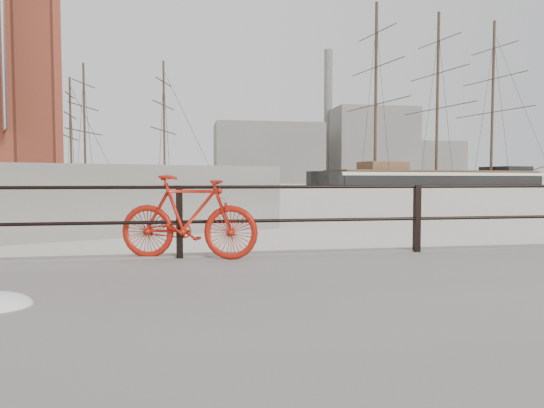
{
  "coord_description": "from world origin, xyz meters",
  "views": [
    {
      "loc": [
        -3.35,
        -6.92,
        1.45
      ],
      "look_at": [
        -1.93,
        1.5,
        1.0
      ],
      "focal_mm": 32.0,
      "sensor_mm": 36.0,
      "label": 1
    }
  ],
  "objects_px": {
    "schooner_left": "(35,189)",
    "schooner_mid": "(125,188)",
    "bicycle": "(189,217)",
    "barque_black": "(436,186)"
  },
  "relations": [
    {
      "from": "schooner_left",
      "to": "schooner_mid",
      "type": "bearing_deg",
      "value": 29.47
    },
    {
      "from": "schooner_mid",
      "to": "schooner_left",
      "type": "height_order",
      "value": "schooner_mid"
    },
    {
      "from": "bicycle",
      "to": "barque_black",
      "type": "height_order",
      "value": "barque_black"
    },
    {
      "from": "bicycle",
      "to": "schooner_mid",
      "type": "relative_size",
      "value": 0.07
    },
    {
      "from": "bicycle",
      "to": "barque_black",
      "type": "relative_size",
      "value": 0.03
    },
    {
      "from": "bicycle",
      "to": "schooner_mid",
      "type": "xyz_separation_m",
      "value": [
        -10.21,
        72.75,
        -0.92
      ]
    },
    {
      "from": "bicycle",
      "to": "barque_black",
      "type": "bearing_deg",
      "value": 76.51
    },
    {
      "from": "bicycle",
      "to": "schooner_mid",
      "type": "height_order",
      "value": "schooner_mid"
    },
    {
      "from": "schooner_left",
      "to": "bicycle",
      "type": "bearing_deg",
      "value": -73.76
    },
    {
      "from": "barque_black",
      "to": "schooner_left",
      "type": "xyz_separation_m",
      "value": [
        -68.32,
        -14.45,
        0.0
      ]
    }
  ]
}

